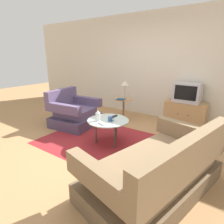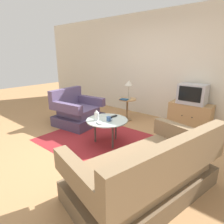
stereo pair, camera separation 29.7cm
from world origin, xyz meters
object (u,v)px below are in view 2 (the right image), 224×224
object	(u,v)px
tv_stand	(190,115)
mug	(109,119)
vase	(97,115)
coffee_table	(107,122)
television	(192,94)
side_table	(127,105)
tv_remote_dark	(114,116)
tv_remote_silver	(99,123)
book	(124,99)
armchair	(77,112)
couch	(146,173)
table_lamp	(129,84)

from	to	relation	value
tv_stand	mug	world-z (taller)	tv_stand
tv_stand	vase	world-z (taller)	vase
coffee_table	television	xyz separation A→B (m)	(0.94, 1.84, 0.36)
side_table	television	world-z (taller)	television
tv_remote_dark	mug	bearing A→B (deg)	-156.06
coffee_table	tv_stand	distance (m)	2.09
coffee_table	side_table	xyz separation A→B (m)	(-0.47, 1.33, -0.03)
vase	tv_remote_silver	distance (m)	0.21
side_table	vase	xyz separation A→B (m)	(0.34, -1.48, 0.17)
coffee_table	book	size ratio (longest dim) A/B	3.74
armchair	television	size ratio (longest dim) A/B	1.81
side_table	mug	bearing A→B (deg)	-68.25
couch	coffee_table	distance (m)	1.47
table_lamp	mug	xyz separation A→B (m)	(0.53, -1.39, -0.42)
tv_stand	mug	xyz separation A→B (m)	(-0.86, -1.90, 0.23)
tv_remote_dark	book	size ratio (longest dim) A/B	0.79
armchair	tv_remote_silver	distance (m)	1.44
coffee_table	vase	world-z (taller)	vase
armchair	tv_remote_dark	distance (m)	1.28
vase	book	size ratio (longest dim) A/B	0.98
tv_remote_dark	table_lamp	bearing A→B (deg)	26.57
table_lamp	couch	bearing A→B (deg)	-50.73
couch	table_lamp	world-z (taller)	table_lamp
mug	television	bearing A→B (deg)	65.31
tv_remote_silver	tv_stand	bearing A→B (deg)	88.10
side_table	vase	size ratio (longest dim) A/B	2.82
side_table	television	size ratio (longest dim) A/B	0.97
couch	vase	distance (m)	1.54
couch	table_lamp	size ratio (longest dim) A/B	4.26
coffee_table	table_lamp	distance (m)	1.51
coffee_table	television	size ratio (longest dim) A/B	1.31
armchair	table_lamp	bearing A→B (deg)	135.02
armchair	couch	size ratio (longest dim) A/B	0.54
armchair	book	xyz separation A→B (m)	(0.81, 0.84, 0.30)
vase	mug	world-z (taller)	vase
couch	tv_remote_dark	distance (m)	1.60
television	mug	bearing A→B (deg)	-114.69
television	table_lamp	world-z (taller)	table_lamp
armchair	table_lamp	size ratio (longest dim) A/B	2.30
side_table	tv_remote_silver	distance (m)	1.67
tv_stand	table_lamp	world-z (taller)	table_lamp
coffee_table	armchair	bearing A→B (deg)	165.29
tv_stand	book	world-z (taller)	book
side_table	mug	xyz separation A→B (m)	(0.54, -1.36, 0.11)
tv_stand	television	distance (m)	0.51
mug	tv_remote_silver	bearing A→B (deg)	-100.20
television	book	bearing A→B (deg)	-154.49
tv_stand	mug	bearing A→B (deg)	-114.47
television	table_lamp	bearing A→B (deg)	-160.62
television	vase	bearing A→B (deg)	-118.13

